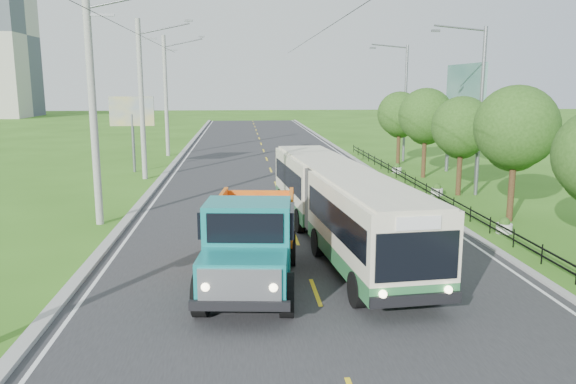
{
  "coord_description": "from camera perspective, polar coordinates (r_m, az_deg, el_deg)",
  "views": [
    {
      "loc": [
        -2.13,
        -15.45,
        6.0
      ],
      "look_at": [
        -0.31,
        5.82,
        1.9
      ],
      "focal_mm": 35.0,
      "sensor_mm": 36.0,
      "label": 1
    }
  ],
  "objects": [
    {
      "name": "curb_right",
      "position": [
        37.12,
        9.67,
        1.49
      ],
      "size": [
        0.3,
        120.0,
        0.1
      ],
      "primitive_type": "cube",
      "color": "#9E9E99",
      "rests_on": "ground"
    },
    {
      "name": "pole_mid",
      "position": [
        36.97,
        -14.61,
        9.12
      ],
      "size": [
        3.51,
        0.32,
        10.0
      ],
      "color": "gray",
      "rests_on": "ground"
    },
    {
      "name": "curb_left",
      "position": [
        36.3,
        -12.84,
        1.2
      ],
      "size": [
        0.4,
        120.0,
        0.15
      ],
      "primitive_type": "cube",
      "color": "#9E9E99",
      "rests_on": "ground"
    },
    {
      "name": "streetlight_far",
      "position": [
        45.3,
        11.65,
        9.26
      ],
      "size": [
        3.02,
        0.2,
        9.07
      ],
      "color": "slate",
      "rests_on": "ground"
    },
    {
      "name": "edge_line_left",
      "position": [
        36.23,
        -11.98,
        1.13
      ],
      "size": [
        0.12,
        120.0,
        0.0
      ],
      "primitive_type": "cube",
      "color": "silver",
      "rests_on": "road"
    },
    {
      "name": "planter_mid",
      "position": [
        31.86,
        14.89,
        0.17
      ],
      "size": [
        0.64,
        0.64,
        0.67
      ],
      "color": "silver",
      "rests_on": "ground"
    },
    {
      "name": "ground",
      "position": [
        16.71,
        2.81,
        -10.18
      ],
      "size": [
        240.0,
        240.0,
        0.0
      ],
      "primitive_type": "plane",
      "color": "#346818",
      "rests_on": "ground"
    },
    {
      "name": "billboard_left",
      "position": [
        40.19,
        -15.57,
        7.43
      ],
      "size": [
        3.0,
        0.2,
        5.2
      ],
      "color": "slate",
      "rests_on": "ground"
    },
    {
      "name": "bus",
      "position": [
        21.24,
        5.11,
        -0.74
      ],
      "size": [
        3.77,
        15.17,
        2.9
      ],
      "rotation": [
        0.0,
        0.0,
        0.09
      ],
      "color": "#2A6B3A",
      "rests_on": "ground"
    },
    {
      "name": "railing_right",
      "position": [
        31.66,
        13.87,
        0.18
      ],
      "size": [
        0.04,
        40.0,
        0.6
      ],
      "primitive_type": "cube",
      "color": "black",
      "rests_on": "ground"
    },
    {
      "name": "tree_fourth",
      "position": [
        32.02,
        17.22,
        6.06
      ],
      "size": [
        3.24,
        3.31,
        5.4
      ],
      "color": "#382314",
      "rests_on": "ground"
    },
    {
      "name": "dump_truck",
      "position": [
        16.82,
        -3.78,
        -4.39
      ],
      "size": [
        3.2,
        6.87,
        2.79
      ],
      "rotation": [
        0.0,
        0.0,
        -0.11
      ],
      "color": "#14797A",
      "rests_on": "ground"
    },
    {
      "name": "tree_back",
      "position": [
        43.35,
        11.28,
        7.56
      ],
      "size": [
        3.3,
        3.36,
        5.5
      ],
      "color": "#382314",
      "rests_on": "ground"
    },
    {
      "name": "planter_near",
      "position": [
        24.66,
        21.11,
        -3.28
      ],
      "size": [
        0.64,
        0.64,
        0.67
      ],
      "color": "silver",
      "rests_on": "ground"
    },
    {
      "name": "road",
      "position": [
        36.02,
        -1.42,
        1.29
      ],
      "size": [
        14.0,
        120.0,
        0.02
      ],
      "primitive_type": "cube",
      "color": "#28282B",
      "rests_on": "ground"
    },
    {
      "name": "centre_dash",
      "position": [
        16.7,
        2.81,
        -10.11
      ],
      "size": [
        0.12,
        2.2,
        0.0
      ],
      "primitive_type": "cube",
      "color": "yellow",
      "rests_on": "road"
    },
    {
      "name": "tree_third",
      "position": [
        26.54,
        22.1,
        5.73
      ],
      "size": [
        3.6,
        3.62,
        6.0
      ],
      "color": "#382314",
      "rests_on": "ground"
    },
    {
      "name": "pole_near",
      "position": [
        25.22,
        -19.15,
        8.22
      ],
      "size": [
        3.51,
        0.32,
        10.0
      ],
      "color": "gray",
      "rests_on": "ground"
    },
    {
      "name": "pole_far",
      "position": [
        48.85,
        -12.26,
        9.56
      ],
      "size": [
        3.51,
        0.32,
        10.0
      ],
      "color": "gray",
      "rests_on": "ground"
    },
    {
      "name": "tree_fifth",
      "position": [
        37.62,
        13.83,
        7.29
      ],
      "size": [
        3.48,
        3.52,
        5.8
      ],
      "color": "#382314",
      "rests_on": "ground"
    },
    {
      "name": "streetlight_mid",
      "position": [
        32.12,
        18.76,
        8.34
      ],
      "size": [
        3.02,
        0.2,
        9.07
      ],
      "color": "slate",
      "rests_on": "ground"
    },
    {
      "name": "edge_line_right",
      "position": [
        37.01,
        8.92,
        1.44
      ],
      "size": [
        0.12,
        120.0,
        0.0
      ],
      "primitive_type": "cube",
      "color": "silver",
      "rests_on": "road"
    },
    {
      "name": "billboard_right",
      "position": [
        38.28,
        17.51,
        9.39
      ],
      "size": [
        0.24,
        6.0,
        7.3
      ],
      "color": "slate",
      "rests_on": "ground"
    },
    {
      "name": "planter_far",
      "position": [
        39.37,
        11.0,
        2.32
      ],
      "size": [
        0.64,
        0.64,
        0.67
      ],
      "color": "silver",
      "rests_on": "ground"
    }
  ]
}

